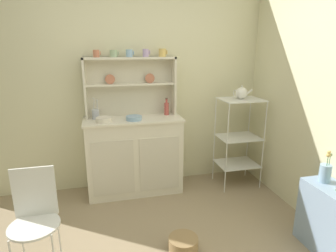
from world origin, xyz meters
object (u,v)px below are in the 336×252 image
Objects in this scene: hutch_cabinet at (134,155)px; cup_terracotta_0 at (96,54)px; jam_bottle at (167,108)px; bowl_mixing_large at (104,120)px; side_shelf_blue at (329,220)px; flower_vase at (325,172)px; floor_basket at (183,244)px; hutch_shelf_unit at (130,82)px; wire_chair at (35,214)px; porcelain_teapot at (241,93)px; bakers_rack at (239,133)px; utensil_jar at (96,114)px.

cup_terracotta_0 is at bearing 161.29° from hutch_cabinet.
bowl_mixing_large is at bearing -167.83° from jam_bottle.
side_shelf_blue is 2.02× the size of flower_vase.
floor_basket is 2.12m from cup_terracotta_0.
floor_basket is at bearing -78.82° from hutch_shelf_unit.
cup_terracotta_0 is at bearing -173.40° from hutch_shelf_unit.
wire_chair is at bearing -117.39° from bowl_mixing_large.
porcelain_teapot is (-0.19, 1.32, 0.88)m from side_shelf_blue.
bakers_rack is 5.40× the size of jam_bottle.
flower_vase is at bearing -81.20° from bakers_rack.
cup_terracotta_0 is at bearing 57.99° from wire_chair.
utensil_jar is at bearing 173.33° from porcelain_teapot.
utensil_jar is (-0.09, 0.15, 0.03)m from bowl_mixing_large.
porcelain_teapot reaches higher than side_shelf_blue.
hutch_shelf_unit is at bearing 167.48° from porcelain_teapot.
wire_chair is 1.23m from floor_basket.
flower_vase is (1.20, -0.16, 0.61)m from floor_basket.
bowl_mixing_large reaches higher than floor_basket.
floor_basket is 1.06× the size of utensil_jar.
floor_basket is at bearing -77.29° from hutch_cabinet.
jam_bottle is (0.41, -0.08, -0.32)m from hutch_shelf_unit.
porcelain_teapot is at bearing -8.39° from cup_terracotta_0.
hutch_cabinet reaches higher than floor_basket.
flower_vase is (1.05, -1.41, -0.32)m from jam_bottle.
hutch_shelf_unit is 4.34× the size of utensil_jar.
side_shelf_blue is 2.44× the size of utensil_jar.
porcelain_teapot is (1.01, 1.04, 1.11)m from floor_basket.
flower_vase is at bearing 90.12° from side_shelf_blue.
cup_terracotta_0 reaches higher than floor_basket.
hutch_cabinet is 6.38× the size of bowl_mixing_large.
utensil_jar is at bearing 173.33° from bakers_rack.
bowl_mixing_large is 0.76m from jam_bottle.
hutch_shelf_unit reaches higher than wire_chair.
jam_bottle is at bearing 12.17° from bowl_mixing_large.
bowl_mixing_large is 2.20m from flower_vase.
jam_bottle reaches higher than bowl_mixing_large.
utensil_jar is at bearing -139.86° from cup_terracotta_0.
wire_chair is 10.40× the size of cup_terracotta_0.
porcelain_teapot is (0.86, -0.21, 0.18)m from jam_bottle.
utensil_jar is (-0.05, -0.04, -0.66)m from cup_terracotta_0.
floor_basket is 3.13× the size of cup_terracotta_0.
cup_terracotta_0 is 1.72m from porcelain_teapot.
side_shelf_blue is 2.88× the size of jam_bottle.
cup_terracotta_0 is 0.47× the size of bowl_mixing_large.
cup_terracotta_0 reaches higher than hutch_cabinet.
hutch_shelf_unit is 5.96× the size of bowl_mixing_large.
utensil_jar is at bearing 169.24° from hutch_cabinet.
hutch_cabinet is 0.67m from jam_bottle.
cup_terracotta_0 is 0.35× the size of porcelain_teapot.
hutch_cabinet is 2.06m from side_shelf_blue.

